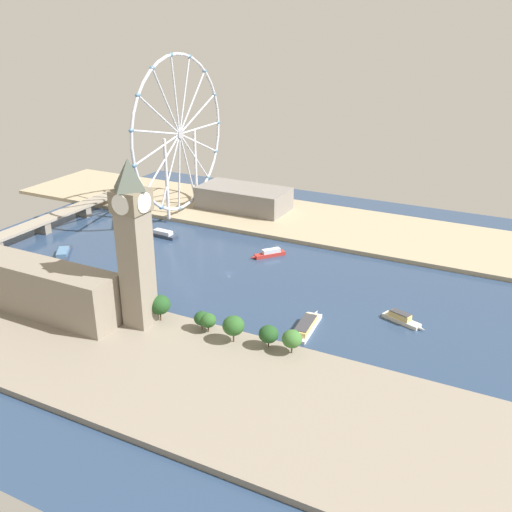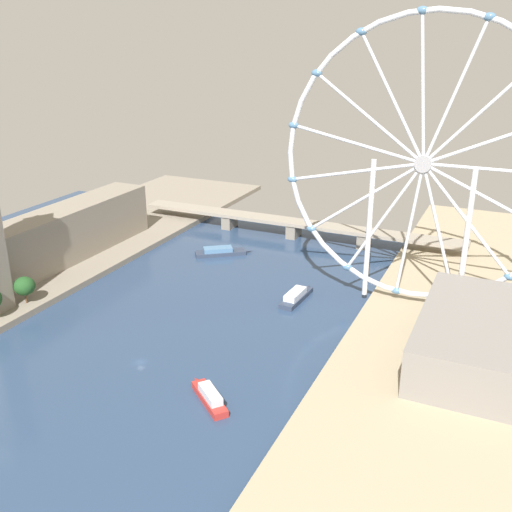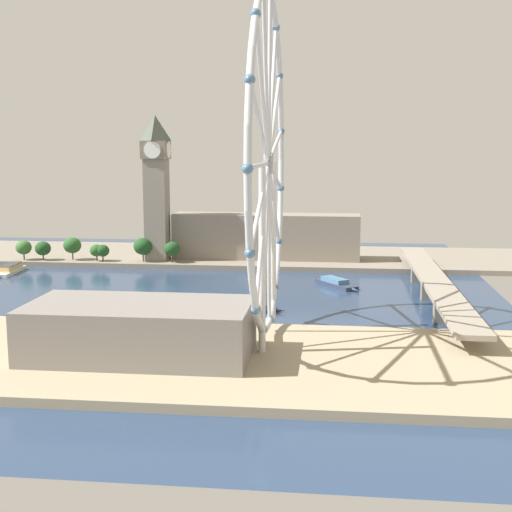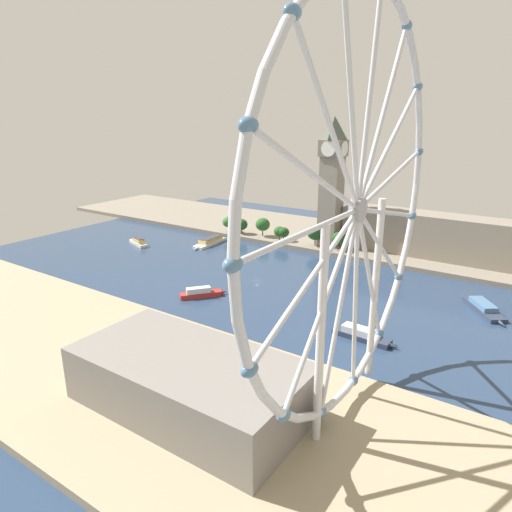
{
  "view_description": "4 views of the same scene",
  "coord_description": "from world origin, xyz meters",
  "px_view_note": "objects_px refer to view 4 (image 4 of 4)",
  "views": [
    {
      "loc": [
        -292.55,
        -168.72,
        152.82
      ],
      "look_at": [
        6.38,
        -16.2,
        12.32
      ],
      "focal_mm": 40.57,
      "sensor_mm": 36.0,
      "label": 1
    },
    {
      "loc": [
        120.81,
        -158.01,
        117.43
      ],
      "look_at": [
        14.14,
        75.33,
        19.53
      ],
      "focal_mm": 41.11,
      "sensor_mm": 36.0,
      "label": 2
    },
    {
      "loc": [
        334.91,
        114.45,
        72.68
      ],
      "look_at": [
        3.48,
        76.84,
        20.1
      ],
      "focal_mm": 49.23,
      "sensor_mm": 36.0,
      "label": 3
    },
    {
      "loc": [
        206.02,
        137.61,
        92.78
      ],
      "look_at": [
        16.68,
        10.45,
        21.2
      ],
      "focal_mm": 32.13,
      "sensor_mm": 36.0,
      "label": 4
    }
  ],
  "objects_px": {
    "clock_tower": "(332,180)",
    "parliament_block": "(431,235)",
    "ferris_wheel": "(358,212)",
    "tour_boat_1": "(484,308)",
    "riverside_hall": "(189,382)",
    "tour_boat_2": "(362,335)",
    "tour_boat_3": "(210,241)",
    "tour_boat_0": "(138,242)",
    "tour_boat_4": "(201,293)"
  },
  "relations": [
    {
      "from": "ferris_wheel",
      "to": "tour_boat_1",
      "type": "relative_size",
      "value": 4.18
    },
    {
      "from": "parliament_block",
      "to": "tour_boat_2",
      "type": "relative_size",
      "value": 3.91
    },
    {
      "from": "clock_tower",
      "to": "tour_boat_0",
      "type": "xyz_separation_m",
      "value": [
        68.25,
        -120.62,
        -46.5
      ]
    },
    {
      "from": "riverside_hall",
      "to": "tour_boat_2",
      "type": "distance_m",
      "value": 84.49
    },
    {
      "from": "tour_boat_2",
      "to": "tour_boat_1",
      "type": "bearing_deg",
      "value": 60.61
    },
    {
      "from": "ferris_wheel",
      "to": "tour_boat_4",
      "type": "xyz_separation_m",
      "value": [
        -47.74,
        -101.63,
        -63.81
      ]
    },
    {
      "from": "parliament_block",
      "to": "riverside_hall",
      "type": "distance_m",
      "value": 210.93
    },
    {
      "from": "ferris_wheel",
      "to": "riverside_hall",
      "type": "relative_size",
      "value": 1.67
    },
    {
      "from": "clock_tower",
      "to": "ferris_wheel",
      "type": "height_order",
      "value": "ferris_wheel"
    },
    {
      "from": "clock_tower",
      "to": "tour_boat_2",
      "type": "height_order",
      "value": "clock_tower"
    },
    {
      "from": "tour_boat_0",
      "to": "tour_boat_3",
      "type": "relative_size",
      "value": 0.68
    },
    {
      "from": "clock_tower",
      "to": "parliament_block",
      "type": "distance_m",
      "value": 74.25
    },
    {
      "from": "tour_boat_2",
      "to": "tour_boat_3",
      "type": "bearing_deg",
      "value": 155.19
    },
    {
      "from": "tour_boat_2",
      "to": "parliament_block",
      "type": "bearing_deg",
      "value": 95.34
    },
    {
      "from": "tour_boat_3",
      "to": "tour_boat_4",
      "type": "xyz_separation_m",
      "value": [
        80.86,
        60.52,
        -0.01
      ]
    },
    {
      "from": "clock_tower",
      "to": "riverside_hall",
      "type": "relative_size",
      "value": 1.18
    },
    {
      "from": "clock_tower",
      "to": "tour_boat_0",
      "type": "bearing_deg",
      "value": -60.5
    },
    {
      "from": "tour_boat_1",
      "to": "tour_boat_3",
      "type": "distance_m",
      "value": 188.24
    },
    {
      "from": "tour_boat_3",
      "to": "tour_boat_4",
      "type": "height_order",
      "value": "tour_boat_4"
    },
    {
      "from": "clock_tower",
      "to": "tour_boat_1",
      "type": "xyz_separation_m",
      "value": [
        55.9,
        109.38,
        -46.93
      ]
    },
    {
      "from": "riverside_hall",
      "to": "tour_boat_4",
      "type": "height_order",
      "value": "riverside_hall"
    },
    {
      "from": "tour_boat_1",
      "to": "tour_boat_4",
      "type": "xyz_separation_m",
      "value": [
        62.57,
        -126.83,
        0.34
      ]
    },
    {
      "from": "ferris_wheel",
      "to": "tour_boat_2",
      "type": "bearing_deg",
      "value": -164.72
    },
    {
      "from": "ferris_wheel",
      "to": "tour_boat_4",
      "type": "height_order",
      "value": "ferris_wheel"
    },
    {
      "from": "tour_boat_0",
      "to": "tour_boat_1",
      "type": "distance_m",
      "value": 230.34
    },
    {
      "from": "parliament_block",
      "to": "tour_boat_2",
      "type": "height_order",
      "value": "parliament_block"
    },
    {
      "from": "riverside_hall",
      "to": "tour_boat_2",
      "type": "relative_size",
      "value": 2.52
    },
    {
      "from": "tour_boat_2",
      "to": "tour_boat_3",
      "type": "height_order",
      "value": "tour_boat_2"
    },
    {
      "from": "tour_boat_1",
      "to": "tour_boat_2",
      "type": "distance_m",
      "value": 72.0
    },
    {
      "from": "parliament_block",
      "to": "tour_boat_0",
      "type": "relative_size",
      "value": 4.63
    },
    {
      "from": "tour_boat_3",
      "to": "tour_boat_4",
      "type": "relative_size",
      "value": 1.67
    },
    {
      "from": "tour_boat_3",
      "to": "tour_boat_2",
      "type": "bearing_deg",
      "value": 57.38
    },
    {
      "from": "clock_tower",
      "to": "tour_boat_3",
      "type": "relative_size",
      "value": 2.4
    },
    {
      "from": "parliament_block",
      "to": "tour_boat_1",
      "type": "xyz_separation_m",
      "value": [
        69.51,
        43.68,
        -15.13
      ]
    },
    {
      "from": "ferris_wheel",
      "to": "tour_boat_2",
      "type": "xyz_separation_m",
      "value": [
        -49.63,
        -13.56,
        -63.86
      ]
    },
    {
      "from": "tour_boat_1",
      "to": "parliament_block",
      "type": "bearing_deg",
      "value": 176.19
    },
    {
      "from": "parliament_block",
      "to": "tour_boat_1",
      "type": "height_order",
      "value": "parliament_block"
    },
    {
      "from": "parliament_block",
      "to": "tour_boat_3",
      "type": "distance_m",
      "value": 153.24
    },
    {
      "from": "parliament_block",
      "to": "ferris_wheel",
      "type": "xyz_separation_m",
      "value": [
        179.81,
        18.48,
        49.03
      ]
    },
    {
      "from": "parliament_block",
      "to": "tour_boat_0",
      "type": "bearing_deg",
      "value": -66.28
    },
    {
      "from": "ferris_wheel",
      "to": "riverside_hall",
      "type": "height_order",
      "value": "ferris_wheel"
    },
    {
      "from": "tour_boat_1",
      "to": "riverside_hall",
      "type": "bearing_deg",
      "value": -60.94
    },
    {
      "from": "tour_boat_0",
      "to": "riverside_hall",
      "type": "bearing_deg",
      "value": 161.67
    },
    {
      "from": "tour_boat_0",
      "to": "tour_boat_2",
      "type": "distance_m",
      "value": 197.26
    },
    {
      "from": "riverside_hall",
      "to": "tour_boat_2",
      "type": "height_order",
      "value": "riverside_hall"
    },
    {
      "from": "tour_boat_3",
      "to": "tour_boat_1",
      "type": "bearing_deg",
      "value": 79.79
    },
    {
      "from": "clock_tower",
      "to": "parliament_block",
      "type": "height_order",
      "value": "clock_tower"
    },
    {
      "from": "riverside_hall",
      "to": "tour_boat_1",
      "type": "xyz_separation_m",
      "value": [
        -140.25,
        65.37,
        -10.2
      ]
    },
    {
      "from": "tour_boat_1",
      "to": "tour_boat_3",
      "type": "relative_size",
      "value": 0.81
    },
    {
      "from": "tour_boat_1",
      "to": "tour_boat_2",
      "type": "height_order",
      "value": "tour_boat_2"
    }
  ]
}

